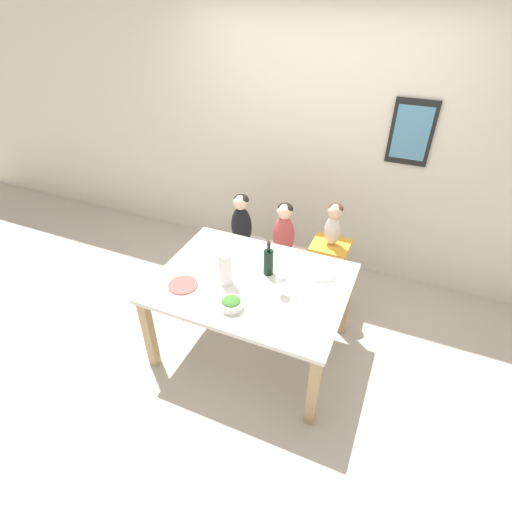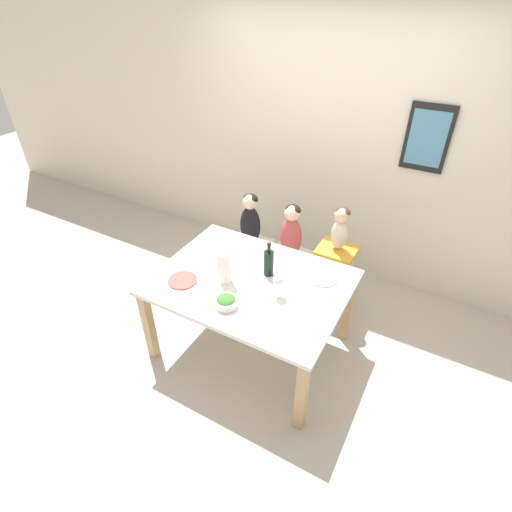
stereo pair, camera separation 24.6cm
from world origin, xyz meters
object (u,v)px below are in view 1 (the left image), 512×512
(dinner_plate_front_left, at_px, (183,285))
(person_child_center, at_px, (284,229))
(salad_bowl_large, at_px, (231,304))
(chair_far_center, at_px, (282,260))
(person_child_left, at_px, (241,219))
(wine_bottle, at_px, (268,262))
(dinner_plate_back_left, at_px, (223,247))
(dinner_plate_back_right, at_px, (322,274))
(chair_right_highchair, at_px, (329,258))
(paper_towel_roll, at_px, (225,269))
(chair_far_left, at_px, (242,250))
(wine_glass_near, at_px, (281,280))
(person_baby_right, at_px, (334,221))

(dinner_plate_front_left, bearing_deg, person_child_center, 68.08)
(salad_bowl_large, bearing_deg, chair_far_center, 91.05)
(person_child_left, height_order, salad_bowl_large, person_child_left)
(wine_bottle, height_order, dinner_plate_back_left, wine_bottle)
(person_child_center, bearing_deg, dinner_plate_front_left, -111.92)
(salad_bowl_large, xyz_separation_m, dinner_plate_back_right, (0.48, 0.62, -0.04))
(chair_right_highchair, height_order, paper_towel_roll, paper_towel_roll)
(chair_far_left, relative_size, dinner_plate_front_left, 2.03)
(paper_towel_roll, relative_size, dinner_plate_front_left, 1.21)
(paper_towel_roll, distance_m, dinner_plate_back_left, 0.50)
(wine_glass_near, distance_m, dinner_plate_front_left, 0.75)
(salad_bowl_large, bearing_deg, chair_right_highchair, 69.39)
(person_baby_right, bearing_deg, person_child_left, -179.97)
(chair_right_highchair, relative_size, salad_bowl_large, 4.34)
(dinner_plate_back_right, bearing_deg, wine_glass_near, -122.08)
(dinner_plate_back_right, bearing_deg, paper_towel_roll, -148.67)
(wine_glass_near, xyz_separation_m, dinner_plate_back_left, (-0.67, 0.37, -0.13))
(dinner_plate_back_left, bearing_deg, salad_bowl_large, -58.14)
(chair_right_highchair, relative_size, wine_bottle, 2.36)
(person_child_left, bearing_deg, chair_right_highchair, -0.06)
(dinner_plate_back_left, bearing_deg, wine_bottle, -19.86)
(paper_towel_roll, xyz_separation_m, salad_bowl_large, (0.16, -0.23, -0.09))
(dinner_plate_back_left, height_order, dinner_plate_back_right, same)
(dinner_plate_back_left, bearing_deg, chair_far_left, 95.69)
(chair_right_highchair, xyz_separation_m, dinner_plate_front_left, (-0.87, -1.05, 0.20))
(chair_right_highchair, xyz_separation_m, dinner_plate_back_right, (0.06, -0.50, 0.20))
(person_child_center, distance_m, wine_glass_near, 0.90)
(paper_towel_roll, bearing_deg, dinner_plate_back_right, 31.33)
(chair_far_left, distance_m, person_child_left, 0.35)
(chair_far_left, xyz_separation_m, person_baby_right, (0.88, 0.00, 0.54))
(person_baby_right, xyz_separation_m, dinner_plate_back_left, (-0.83, -0.48, -0.19))
(person_child_left, relative_size, paper_towel_roll, 1.97)
(chair_far_center, distance_m, wine_glass_near, 1.01)
(person_child_center, relative_size, paper_towel_roll, 1.97)
(salad_bowl_large, distance_m, dinner_plate_front_left, 0.45)
(wine_glass_near, bearing_deg, person_child_center, 108.55)
(paper_towel_roll, relative_size, salad_bowl_large, 1.72)
(chair_far_left, xyz_separation_m, paper_towel_roll, (0.29, -0.89, 0.48))
(salad_bowl_large, bearing_deg, paper_towel_roll, 124.54)
(wine_glass_near, relative_size, dinner_plate_back_left, 0.82)
(dinner_plate_back_left, bearing_deg, dinner_plate_back_right, -1.58)
(chair_right_highchair, distance_m, person_child_center, 0.49)
(chair_far_center, xyz_separation_m, dinner_plate_front_left, (-0.42, -1.05, 0.35))
(wine_glass_near, bearing_deg, dinner_plate_back_right, 57.92)
(chair_far_center, bearing_deg, chair_far_left, 180.00)
(dinner_plate_front_left, relative_size, dinner_plate_back_right, 1.00)
(paper_towel_roll, bearing_deg, wine_glass_near, 6.12)
(wine_bottle, height_order, salad_bowl_large, wine_bottle)
(dinner_plate_back_left, distance_m, dinner_plate_back_right, 0.88)
(person_child_center, height_order, salad_bowl_large, person_child_center)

